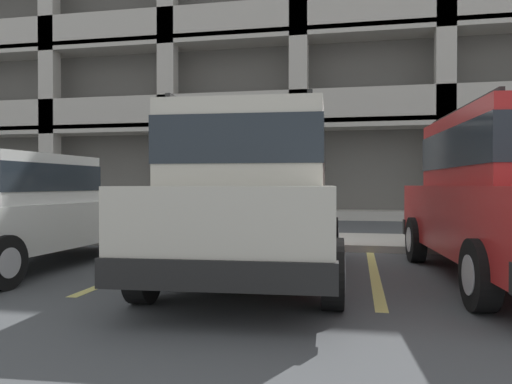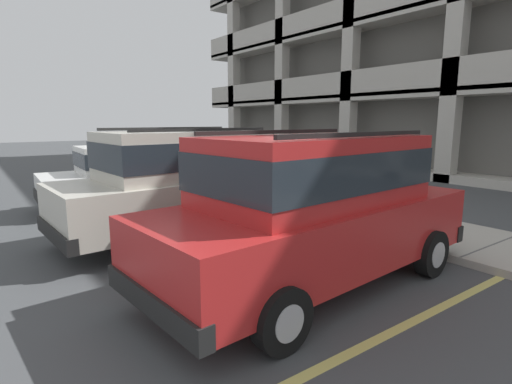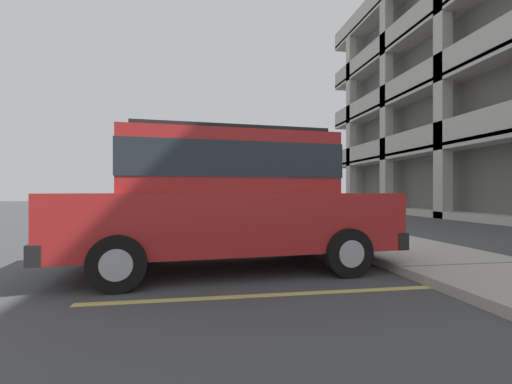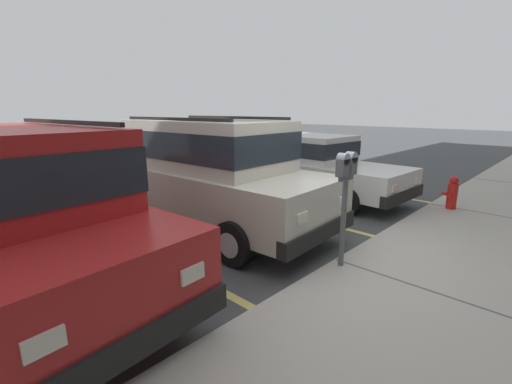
{
  "view_description": "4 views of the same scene",
  "coord_description": "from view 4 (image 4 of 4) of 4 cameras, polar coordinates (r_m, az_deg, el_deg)",
  "views": [
    {
      "loc": [
        1.3,
        -8.36,
        1.14
      ],
      "look_at": [
        -0.25,
        -0.66,
        1.03
      ],
      "focal_mm": 35.0,
      "sensor_mm": 36.0,
      "label": 1
    },
    {
      "loc": [
        6.84,
        -5.68,
        2.16
      ],
      "look_at": [
        0.45,
        -1.02,
        0.74
      ],
      "focal_mm": 28.0,
      "sensor_mm": 36.0,
      "label": 2
    },
    {
      "loc": [
        8.31,
        -2.53,
        1.14
      ],
      "look_at": [
        -0.07,
        -1.13,
        1.15
      ],
      "focal_mm": 24.0,
      "sensor_mm": 36.0,
      "label": 3
    },
    {
      "loc": [
        3.97,
        2.44,
        2.16
      ],
      "look_at": [
        0.18,
        -1.15,
        0.89
      ],
      "focal_mm": 24.0,
      "sensor_mm": 36.0,
      "label": 4
    }
  ],
  "objects": [
    {
      "name": "silver_suv",
      "position": [
        6.28,
        -7.87,
        3.65
      ],
      "size": [
        2.2,
        4.87,
        2.03
      ],
      "rotation": [
        0.0,
        0.0,
        0.05
      ],
      "color": "beige",
      "rests_on": "ground_plane"
    },
    {
      "name": "parking_stall_lines",
      "position": [
        5.04,
        -13.0,
        -12.1
      ],
      "size": [
        12.36,
        4.8,
        0.01
      ],
      "color": "#DBD16B",
      "rests_on": "ground_plane"
    },
    {
      "name": "fire_hydrant",
      "position": [
        8.26,
        29.9,
        -0.1
      ],
      "size": [
        0.3,
        0.3,
        0.7
      ],
      "color": "red",
      "rests_on": "sidewalk"
    },
    {
      "name": "ground_plane",
      "position": [
        5.16,
        10.96,
        -12.0
      ],
      "size": [
        80.0,
        80.0,
        0.1
      ],
      "color": "#444749"
    },
    {
      "name": "parking_meter_near",
      "position": [
        4.49,
        14.71,
        1.48
      ],
      "size": [
        0.35,
        0.12,
        1.52
      ],
      "color": "#595B60",
      "rests_on": "sidewalk"
    },
    {
      "name": "sidewalk",
      "position": [
        4.64,
        25.11,
        -14.7
      ],
      "size": [
        40.0,
        2.2,
        0.12
      ],
      "color": "#ADA89E",
      "rests_on": "ground_plane"
    },
    {
      "name": "dark_hatchback",
      "position": [
        4.73,
        -35.52,
        -2.08
      ],
      "size": [
        2.27,
        4.91,
        2.03
      ],
      "rotation": [
        0.0,
        0.0,
        0.08
      ],
      "color": "red",
      "rests_on": "ground_plane"
    },
    {
      "name": "red_sedan",
      "position": [
        8.74,
        9.73,
        4.58
      ],
      "size": [
        1.97,
        4.55,
        1.54
      ],
      "rotation": [
        0.0,
        0.0,
        -0.04
      ],
      "color": "silver",
      "rests_on": "ground_plane"
    }
  ]
}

